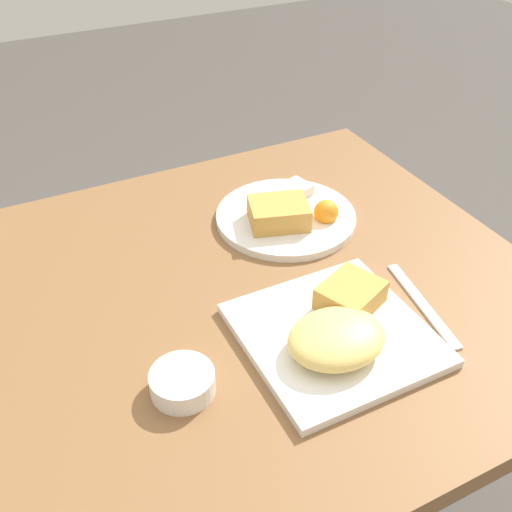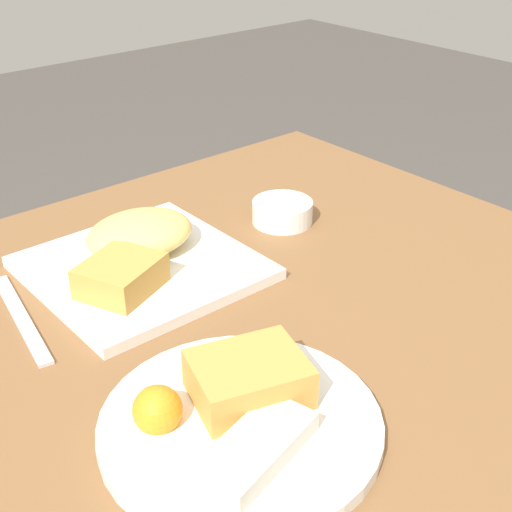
{
  "view_description": "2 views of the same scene",
  "coord_description": "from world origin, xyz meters",
  "views": [
    {
      "loc": [
        -0.32,
        -0.64,
        1.36
      ],
      "look_at": [
        0.01,
        0.0,
        0.81
      ],
      "focal_mm": 42.0,
      "sensor_mm": 36.0,
      "label": 1
    },
    {
      "loc": [
        0.43,
        0.51,
        1.2
      ],
      "look_at": [
        -0.03,
        -0.04,
        0.8
      ],
      "focal_mm": 50.0,
      "sensor_mm": 36.0,
      "label": 2
    }
  ],
  "objects": [
    {
      "name": "butter_knife",
      "position": [
        0.21,
        -0.15,
        0.76
      ],
      "size": [
        0.05,
        0.2,
        0.0
      ],
      "rotation": [
        0.0,
        0.0,
        1.4
      ],
      "color": "silver",
      "rests_on": "dining_table"
    },
    {
      "name": "plate_oval_far",
      "position": [
        0.14,
        0.14,
        0.77
      ],
      "size": [
        0.25,
        0.25,
        0.05
      ],
      "color": "white",
      "rests_on": "dining_table"
    },
    {
      "name": "sauce_ramekin",
      "position": [
        -0.17,
        -0.15,
        0.78
      ],
      "size": [
        0.08,
        0.08,
        0.03
      ],
      "color": "white",
      "rests_on": "dining_table"
    },
    {
      "name": "dining_table",
      "position": [
        0.0,
        0.0,
        0.66
      ],
      "size": [
        0.89,
        0.82,
        0.76
      ],
      "color": "brown",
      "rests_on": "ground_plane"
    },
    {
      "name": "plate_square_near",
      "position": [
        0.05,
        -0.16,
        0.78
      ],
      "size": [
        0.25,
        0.25,
        0.06
      ],
      "color": "white",
      "rests_on": "dining_table"
    }
  ]
}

